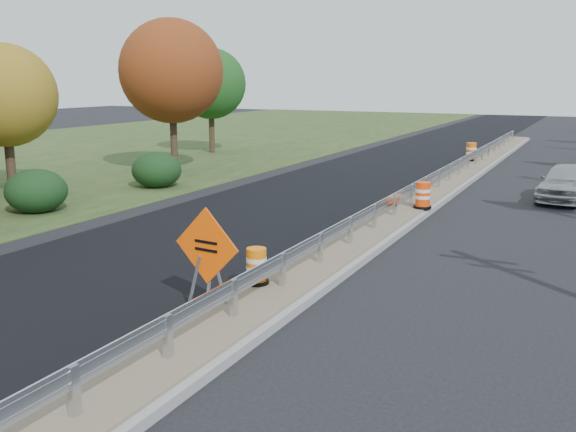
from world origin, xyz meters
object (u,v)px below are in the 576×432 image
at_px(caution_sign, 208,285).
at_px(barrel_median_far, 471,152).
at_px(barrel_median_mid, 423,196).
at_px(car_silver, 567,182).
at_px(barrel_median_near, 256,267).

height_order(caution_sign, barrel_median_far, caution_sign).
bearing_deg(barrel_median_mid, caution_sign, -97.36).
height_order(barrel_median_far, car_silver, car_silver).
height_order(caution_sign, barrel_median_mid, caution_sign).
xyz_separation_m(caution_sign, barrel_median_near, (0.35, 1.35, 0.07)).
bearing_deg(car_silver, caution_sign, -102.86).
relative_size(barrel_median_near, barrel_median_far, 0.81).
distance_m(caution_sign, barrel_median_near, 1.40).
xyz_separation_m(barrel_median_near, barrel_median_mid, (1.07, 9.64, 0.05)).
bearing_deg(car_silver, barrel_median_near, -103.31).
xyz_separation_m(barrel_median_far, car_silver, (5.19, -8.83, 0.02)).
bearing_deg(caution_sign, car_silver, 76.10).
distance_m(barrel_median_near, barrel_median_mid, 9.70).
distance_m(caution_sign, car_silver, 16.88).
height_order(caution_sign, barrel_median_near, caution_sign).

